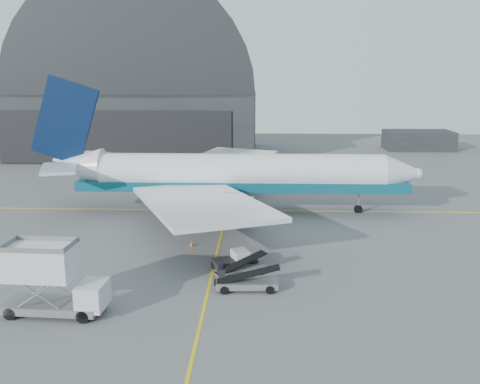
{
  "coord_description": "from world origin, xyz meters",
  "views": [
    {
      "loc": [
        3.92,
        -43.33,
        17.0
      ],
      "look_at": [
        1.96,
        10.59,
        4.5
      ],
      "focal_mm": 40.0,
      "sensor_mm": 36.0,
      "label": 1
    }
  ],
  "objects_px": {
    "airliner": "(226,174)",
    "belt_loader_b": "(246,283)",
    "pushback_tug": "(236,262)",
    "belt_loader_a": "(241,270)",
    "catering_truck": "(50,280)"
  },
  "relations": [
    {
      "from": "airliner",
      "to": "pushback_tug",
      "type": "xyz_separation_m",
      "value": [
        1.98,
        -19.05,
        -3.97
      ]
    },
    {
      "from": "belt_loader_a",
      "to": "belt_loader_b",
      "type": "height_order",
      "value": "belt_loader_b"
    },
    {
      "from": "catering_truck",
      "to": "belt_loader_b",
      "type": "distance_m",
      "value": 14.52
    },
    {
      "from": "belt_loader_b",
      "to": "airliner",
      "type": "bearing_deg",
      "value": 94.14
    },
    {
      "from": "airliner",
      "to": "belt_loader_b",
      "type": "relative_size",
      "value": 9.0
    },
    {
      "from": "airliner",
      "to": "catering_truck",
      "type": "xyz_separation_m",
      "value": [
        -10.62,
        -28.22,
        -2.08
      ]
    },
    {
      "from": "belt_loader_b",
      "to": "belt_loader_a",
      "type": "bearing_deg",
      "value": 97.15
    },
    {
      "from": "catering_truck",
      "to": "pushback_tug",
      "type": "relative_size",
      "value": 1.78
    },
    {
      "from": "belt_loader_a",
      "to": "belt_loader_b",
      "type": "distance_m",
      "value": 3.0
    },
    {
      "from": "airliner",
      "to": "catering_truck",
      "type": "distance_m",
      "value": 30.22
    },
    {
      "from": "airliner",
      "to": "belt_loader_b",
      "type": "height_order",
      "value": "airliner"
    },
    {
      "from": "catering_truck",
      "to": "belt_loader_a",
      "type": "xyz_separation_m",
      "value": [
        13.09,
        7.6,
        -1.97
      ]
    },
    {
      "from": "pushback_tug",
      "to": "belt_loader_a",
      "type": "relative_size",
      "value": 0.93
    },
    {
      "from": "belt_loader_a",
      "to": "airliner",
      "type": "bearing_deg",
      "value": 65.28
    },
    {
      "from": "pushback_tug",
      "to": "belt_loader_a",
      "type": "bearing_deg",
      "value": -96.54
    }
  ]
}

